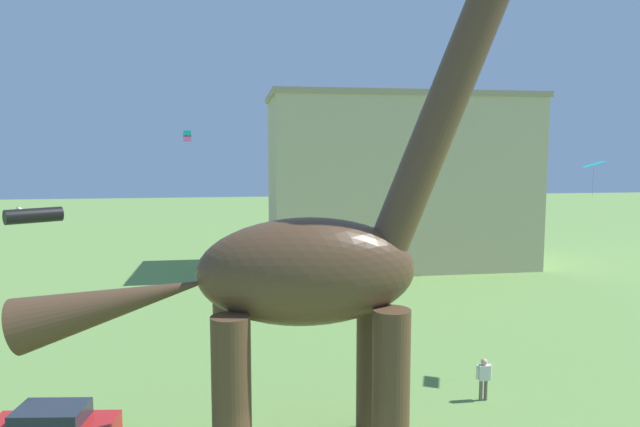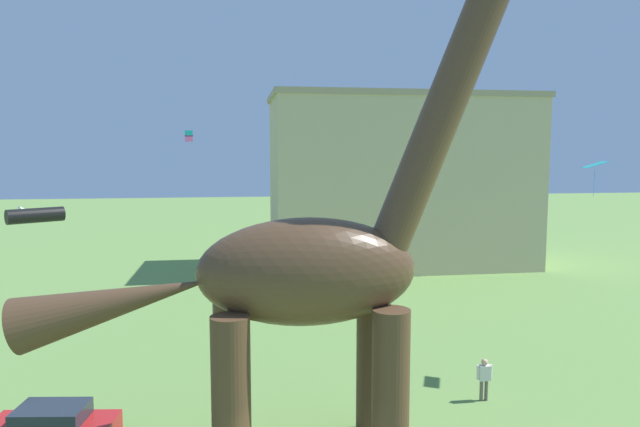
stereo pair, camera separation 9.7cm
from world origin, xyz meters
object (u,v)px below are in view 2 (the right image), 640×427
dinosaur_sculpture (305,271)px  person_photographer (484,375)px  parked_sedan_left (52,427)px  person_near_flyer (393,341)px  kite_apex (189,136)px  kite_near_high (595,165)px  kite_high_right (34,215)px

dinosaur_sculpture → person_photographer: size_ratio=9.86×
parked_sedan_left → person_near_flyer: (14.12, 7.53, -0.18)m
parked_sedan_left → person_photographer: person_photographer is taller
person_photographer → kite_apex: kite_apex is taller
parked_sedan_left → kite_apex: 23.23m
person_near_flyer → kite_near_high: bearing=-173.4°
dinosaur_sculpture → kite_apex: (-5.28, 22.11, 4.99)m
parked_sedan_left → kite_high_right: bearing=116.7°
parked_sedan_left → person_photographer: (16.28, 1.58, 0.26)m
kite_apex → person_near_flyer: bearing=-49.9°
kite_apex → person_photographer: bearing=-55.4°
person_near_flyer → kite_high_right: bearing=11.6°
parked_sedan_left → kite_near_high: (22.16, 3.67, 8.80)m
person_photographer → kite_near_high: kite_near_high is taller
kite_apex → kite_near_high: bearing=-41.6°
dinosaur_sculpture → kite_apex: size_ratio=23.30×
parked_sedan_left → person_near_flyer: parked_sedan_left is taller
dinosaur_sculpture → parked_sedan_left: 10.26m
kite_high_right → kite_apex: size_ratio=4.22×
dinosaur_sculpture → kite_apex: 23.28m
parked_sedan_left → kite_apex: kite_apex is taller
person_photographer → parked_sedan_left: bearing=105.5°
parked_sedan_left → kite_apex: (3.23, 20.48, 10.48)m
parked_sedan_left → kite_apex: bearing=88.6°
dinosaur_sculpture → kite_high_right: dinosaur_sculpture is taller
dinosaur_sculpture → person_near_flyer: bearing=63.0°
parked_sedan_left → kite_high_right: size_ratio=1.40×
kite_apex → dinosaur_sculpture: bearing=-76.6°
kite_near_high → person_near_flyer: bearing=154.4°
dinosaur_sculpture → kite_near_high: bearing=25.7°
person_near_flyer → kite_apex: kite_apex is taller
kite_apex → kite_high_right: bearing=-145.7°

